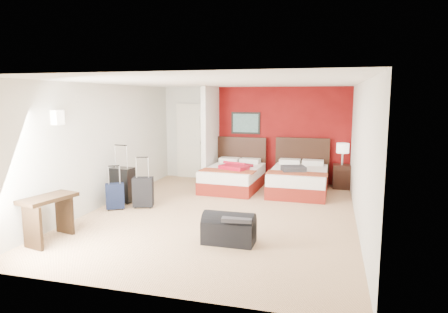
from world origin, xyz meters
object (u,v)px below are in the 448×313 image
(bed_left, at_px, (233,178))
(duffel_bag, at_px, (229,230))
(suitcase_black, at_px, (122,186))
(suitcase_navy, at_px, (115,197))
(nightstand, at_px, (341,177))
(bed_right, at_px, (299,181))
(red_suitcase_open, at_px, (236,166))
(table_lamp, at_px, (342,154))
(suitcase_charcoal, at_px, (143,193))
(desk, at_px, (49,219))

(bed_left, relative_size, duffel_bag, 2.26)
(suitcase_black, height_order, suitcase_navy, suitcase_black)
(duffel_bag, bearing_deg, nightstand, 68.37)
(suitcase_navy, bearing_deg, bed_right, 3.45)
(red_suitcase_open, xyz_separation_m, duffel_bag, (0.71, -3.45, -0.39))
(bed_right, height_order, suitcase_black, suitcase_black)
(nightstand, xyz_separation_m, table_lamp, (0.00, 0.00, 0.56))
(red_suitcase_open, bearing_deg, suitcase_charcoal, -106.37)
(bed_right, relative_size, suitcase_navy, 3.75)
(table_lamp, height_order, duffel_bag, table_lamp)
(table_lamp, bearing_deg, duffel_bag, -111.96)
(nightstand, bearing_deg, bed_right, -143.25)
(table_lamp, height_order, suitcase_black, table_lamp)
(red_suitcase_open, distance_m, desk, 4.57)
(desk, bearing_deg, nightstand, 60.68)
(bed_left, bearing_deg, duffel_bag, -74.16)
(suitcase_charcoal, bearing_deg, table_lamp, 19.80)
(bed_left, relative_size, suitcase_navy, 3.63)
(red_suitcase_open, relative_size, nightstand, 1.48)
(suitcase_black, bearing_deg, duffel_bag, -26.06)
(red_suitcase_open, relative_size, suitcase_charcoal, 1.46)
(bed_right, xyz_separation_m, nightstand, (0.99, 0.76, 0.01))
(suitcase_charcoal, bearing_deg, red_suitcase_open, 37.05)
(suitcase_black, distance_m, desk, 2.34)
(suitcase_navy, relative_size, desk, 0.58)
(bed_right, bearing_deg, suitcase_navy, -144.39)
(bed_left, xyz_separation_m, suitcase_navy, (-1.85, -2.36, -0.02))
(duffel_bag, relative_size, desk, 0.93)
(nightstand, relative_size, suitcase_navy, 1.18)
(bed_left, bearing_deg, nightstand, 20.07)
(red_suitcase_open, xyz_separation_m, suitcase_black, (-2.07, -1.75, -0.23))
(desk, bearing_deg, duffel_bag, 25.81)
(bed_right, bearing_deg, desk, -128.88)
(bed_left, distance_m, suitcase_navy, 3.00)
(nightstand, bearing_deg, duffel_bag, -112.84)
(bed_left, bearing_deg, suitcase_charcoal, -120.51)
(nightstand, xyz_separation_m, duffel_bag, (-1.75, -4.34, -0.09))
(suitcase_black, height_order, suitcase_charcoal, suitcase_black)
(suitcase_charcoal, distance_m, duffel_bag, 2.64)
(bed_left, height_order, red_suitcase_open, red_suitcase_open)
(suitcase_charcoal, relative_size, duffel_bag, 0.74)
(suitcase_charcoal, bearing_deg, nightstand, 19.80)
(table_lamp, xyz_separation_m, suitcase_charcoal, (-3.94, -2.87, -0.55))
(red_suitcase_open, bearing_deg, bed_left, 155.29)
(table_lamp, relative_size, suitcase_black, 0.74)
(red_suitcase_open, distance_m, suitcase_black, 2.72)
(suitcase_navy, height_order, desk, desk)
(bed_right, height_order, suitcase_navy, bed_right)
(bed_left, xyz_separation_m, table_lamp, (2.56, 0.79, 0.58))
(suitcase_charcoal, xyz_separation_m, desk, (-0.54, -2.11, 0.06))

